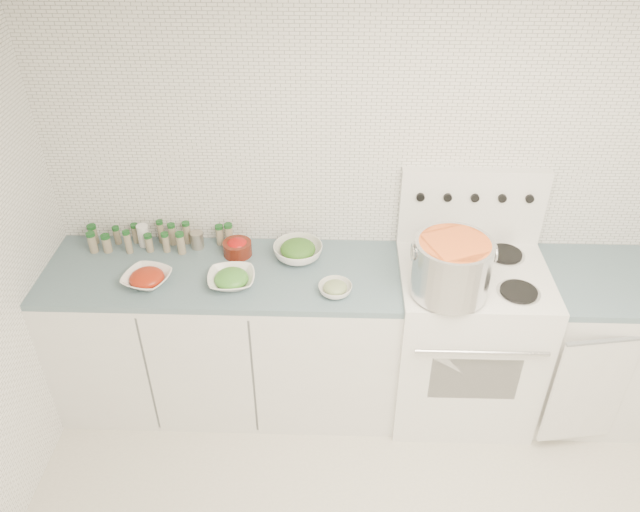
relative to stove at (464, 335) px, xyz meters
The scene contains 13 objects.
room_walls 1.66m from the stove, 112.04° to the right, with size 3.54×3.04×2.52m.
counter_left 1.31m from the stove, behind, with size 1.85×0.62×0.90m.
stove is the anchor object (origin of this frame).
counter_right 0.82m from the stove, ahead, with size 0.89×0.69×0.90m.
stock_pot 0.65m from the stove, 131.78° to the right, with size 0.39×0.37×0.28m.
bowl_tomato 1.72m from the stove, behind, with size 0.28×0.28×0.08m.
bowl_snowpea 1.31m from the stove, behind, with size 0.26×0.26×0.08m.
bowl_broccoli 1.03m from the stove, behind, with size 0.26×0.26×0.10m.
bowl_zucchini 0.85m from the stove, 167.06° to the right, with size 0.20×0.20×0.07m.
bowl_pepper 1.33m from the stove, behind, with size 0.15×0.15×0.09m.
salt_canister 1.84m from the stove, behind, with size 0.06×0.06×0.13m, color white.
tin_can 1.55m from the stove, behind, with size 0.07×0.07×0.09m, color gray.
spice_cluster 1.78m from the stove, behind, with size 0.80×0.15×0.14m.
Camera 1 is at (-0.23, -1.39, 2.82)m, focal length 35.00 mm.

